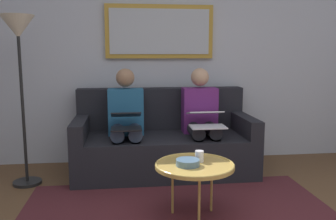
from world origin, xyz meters
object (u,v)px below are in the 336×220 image
laptop_black (126,121)px  framed_mirror (160,32)px  person_left (201,117)px  person_right (126,119)px  bowl (188,163)px  cup (199,156)px  laptop_white (206,119)px  standing_lamp (19,46)px  couch (163,143)px  coffee_table (195,166)px

laptop_black → framed_mirror: bearing=-120.7°
person_left → laptop_black: 0.85m
person_right → bowl: bearing=111.5°
cup → bowl: size_ratio=0.49×
laptop_white → standing_lamp: bearing=-1.3°
framed_mirror → person_left: (-0.41, 0.46, -0.94)m
framed_mirror → standing_lamp: 1.57m
couch → laptop_white: (-0.41, 0.31, 0.32)m
laptop_white → standing_lamp: 1.97m
framed_mirror → bowl: size_ratio=6.85×
bowl → framed_mirror: bearing=-88.1°
cup → bowl: bearing=39.9°
person_right → laptop_black: bearing=90.0°
person_right → standing_lamp: size_ratio=0.69×
person_left → cup: bearing=77.1°
framed_mirror → laptop_black: framed_mirror is taller
coffee_table → bowl: bowl is taller
couch → coffee_table: 1.23m
coffee_table → laptop_white: laptop_white is taller
person_left → standing_lamp: 1.98m
bowl → laptop_black: laptop_black is taller
coffee_table → person_left: 1.20m
cup → laptop_white: size_ratio=0.24×
framed_mirror → bowl: 1.96m
coffee_table → cup: cup is taller
person_right → laptop_white: bearing=163.7°
framed_mirror → standing_lamp: framed_mirror is taller
coffee_table → cup: 0.10m
bowl → laptop_black: bearing=-63.8°
couch → standing_lamp: 1.78m
couch → cup: size_ratio=21.35×
person_left → standing_lamp: bearing=6.2°
cup → person_right: (0.57, -1.08, 0.12)m
framed_mirror → coffee_table: 1.96m
laptop_white → bowl: bearing=69.1°
standing_lamp → bowl: bearing=146.3°
framed_mirror → coffee_table: bearing=94.0°
bowl → laptop_white: bearing=-110.9°
coffee_table → couch: bearing=-84.7°
couch → laptop_black: 0.60m
person_left → laptop_black: person_left is taller
coffee_table → standing_lamp: 2.03m
coffee_table → laptop_black: (0.52, -0.91, 0.20)m
couch → bowl: size_ratio=10.43×
coffee_table → standing_lamp: standing_lamp is taller
laptop_white → laptop_black: 0.82m
laptop_white → couch: bearing=-36.9°
coffee_table → bowl: 0.08m
coffee_table → laptop_black: 1.07m
couch → laptop_black: bearing=36.5°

